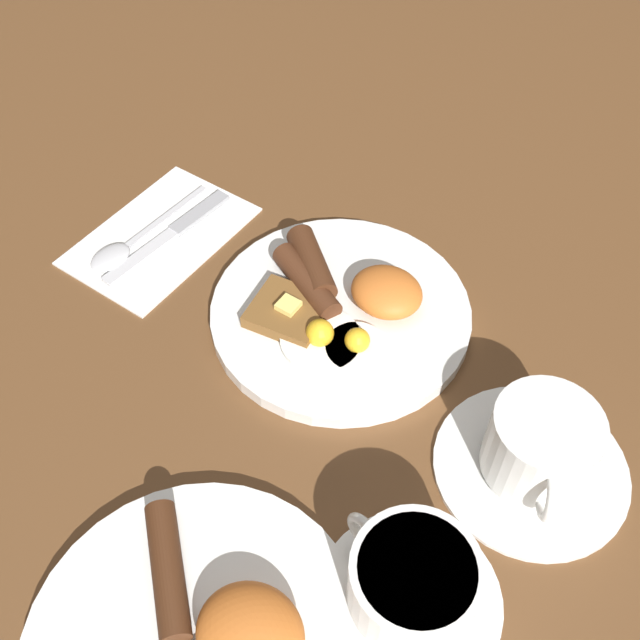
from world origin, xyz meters
TOP-DOWN VIEW (x-y plane):
  - ground_plane at (0.00, 0.00)m, footprint 3.00×3.00m
  - breakfast_plate_near at (0.00, -0.00)m, footprint 0.26×0.26m
  - teacup_near at (-0.23, 0.05)m, footprint 0.17×0.17m
  - teacup_far at (-0.20, 0.21)m, footprint 0.14×0.14m
  - napkin at (0.23, 0.02)m, footprint 0.13×0.20m
  - knife at (0.22, 0.01)m, footprint 0.03×0.18m
  - spoon at (0.24, 0.06)m, footprint 0.04×0.17m

SIDE VIEW (x-z plane):
  - ground_plane at x=0.00m, z-range 0.00..0.00m
  - napkin at x=0.23m, z-range 0.00..0.01m
  - knife at x=0.22m, z-range 0.00..0.01m
  - spoon at x=0.24m, z-range 0.00..0.01m
  - breakfast_plate_near at x=0.00m, z-range -0.01..0.04m
  - teacup_far at x=-0.20m, z-range 0.00..0.06m
  - teacup_near at x=-0.23m, z-range -0.01..0.07m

